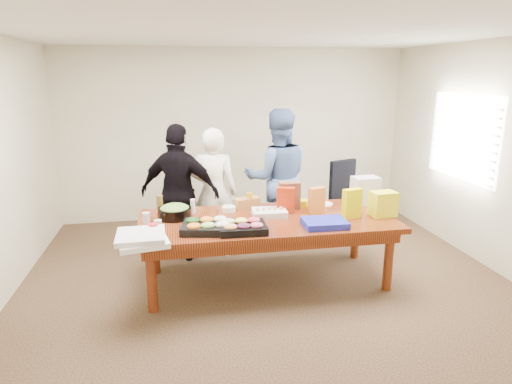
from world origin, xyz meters
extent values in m
cube|color=#47301E|center=(0.00, 0.00, -0.01)|extent=(5.50, 5.00, 0.02)
cube|color=white|center=(0.00, 0.00, 2.71)|extent=(5.50, 5.00, 0.02)
cube|color=beige|center=(0.00, 2.50, 1.35)|extent=(5.50, 0.04, 2.70)
cube|color=beige|center=(0.00, -2.50, 1.35)|extent=(5.50, 0.04, 2.70)
cube|color=beige|center=(2.75, 0.00, 1.35)|extent=(0.04, 5.00, 2.70)
cube|color=white|center=(2.72, 0.60, 1.50)|extent=(0.03, 1.40, 1.10)
cube|color=beige|center=(2.68, 0.60, 1.50)|extent=(0.04, 1.36, 1.00)
cube|color=#4C1C0F|center=(0.00, 0.00, 0.38)|extent=(2.80, 1.20, 0.75)
cube|color=black|center=(1.39, 1.12, 0.53)|extent=(0.70, 0.70, 1.06)
imported|color=#EEE8CE|center=(-0.50, 0.91, 0.83)|extent=(0.68, 0.52, 1.66)
imported|color=#476294|center=(0.38, 1.13, 0.93)|extent=(0.97, 0.79, 1.86)
imported|color=black|center=(-0.93, 0.85, 0.86)|extent=(1.09, 0.76, 1.72)
cube|color=black|center=(-0.68, -0.28, 0.79)|extent=(0.58, 0.49, 0.08)
cube|color=black|center=(-0.33, -0.36, 0.79)|extent=(0.49, 0.39, 0.07)
cube|color=white|center=(0.05, 0.10, 0.78)|extent=(0.39, 0.31, 0.07)
cylinder|color=black|center=(-1.00, 0.20, 0.81)|extent=(0.37, 0.37, 0.12)
cube|color=#1C23AB|center=(0.54, -0.36, 0.78)|extent=(0.46, 0.35, 0.07)
cube|color=#AE2708|center=(0.25, 0.17, 0.90)|extent=(0.22, 0.14, 0.30)
cube|color=#F0EE00|center=(0.93, -0.14, 0.91)|extent=(0.23, 0.15, 0.33)
cube|color=#CB7027|center=(0.61, 0.12, 0.90)|extent=(0.20, 0.14, 0.29)
cylinder|color=silver|center=(0.23, 0.30, 0.81)|extent=(0.09, 0.09, 0.13)
cylinder|color=orange|center=(-0.12, 0.43, 0.84)|extent=(0.08, 0.08, 0.19)
cylinder|color=brown|center=(-1.16, 0.37, 0.86)|extent=(0.08, 0.08, 0.22)
cylinder|color=silver|center=(-0.79, 0.36, 0.83)|extent=(0.06, 0.06, 0.16)
cube|color=yellow|center=(0.46, 0.40, 0.79)|extent=(0.28, 0.22, 0.08)
cube|color=#A37034|center=(-0.15, 0.45, 0.81)|extent=(0.32, 0.20, 0.12)
cube|color=brown|center=(0.34, 0.33, 0.91)|extent=(0.25, 0.15, 0.32)
cylinder|color=red|center=(-1.21, -0.31, 0.81)|extent=(0.11, 0.11, 0.12)
cylinder|color=silver|center=(-1.17, -0.16, 0.80)|extent=(0.08, 0.08, 0.11)
cylinder|color=silver|center=(-1.30, 0.10, 0.81)|extent=(0.09, 0.09, 0.11)
cube|color=white|center=(-1.30, -0.52, 0.78)|extent=(0.52, 0.52, 0.05)
cube|color=silver|center=(-1.32, -0.51, 0.83)|extent=(0.45, 0.45, 0.05)
cylinder|color=silver|center=(0.78, 0.41, 0.76)|extent=(0.26, 0.26, 0.01)
cylinder|color=white|center=(0.48, 0.49, 0.76)|extent=(0.25, 0.25, 0.01)
cylinder|color=silver|center=(0.28, 0.38, 0.78)|extent=(0.15, 0.15, 0.06)
cylinder|color=#F1EECC|center=(-0.38, 0.33, 0.78)|extent=(0.17, 0.17, 0.06)
cube|color=silver|center=(1.30, 0.35, 0.92)|extent=(0.32, 0.24, 0.33)
cube|color=#FAFE1C|center=(1.30, -0.13, 0.89)|extent=(0.30, 0.22, 0.28)
camera|label=1|loc=(-0.96, -4.52, 2.29)|focal=30.91mm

